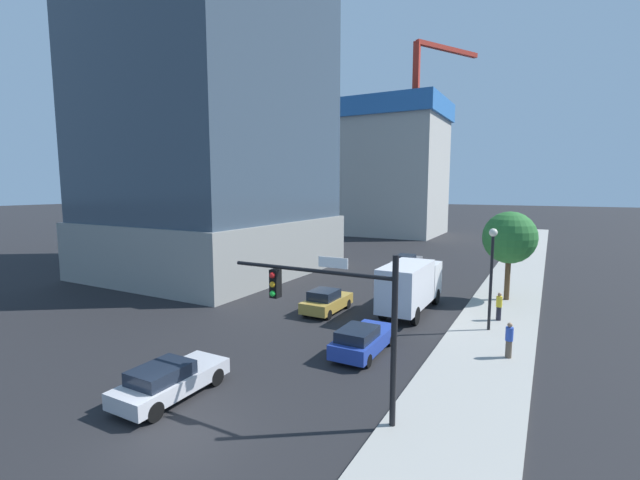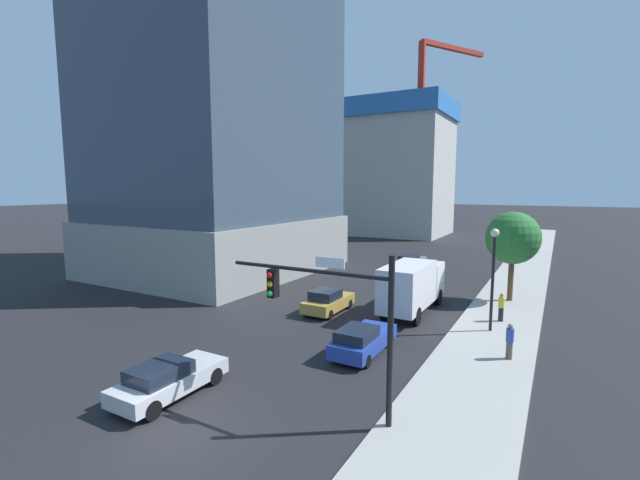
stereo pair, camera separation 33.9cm
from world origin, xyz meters
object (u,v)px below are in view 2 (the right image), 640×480
street_tree (513,238)px  box_truck (412,284)px  traffic_light_pole (331,304)px  pedestrian_yellow_shirt (501,307)px  car_blue (362,340)px  construction_building (400,161)px  pedestrian_blue_shirt (510,341)px  street_lamp (493,264)px  car_silver (168,379)px  car_gold (328,301)px  car_gray (410,262)px

street_tree → box_truck: size_ratio=0.84×
traffic_light_pole → pedestrian_yellow_shirt: traffic_light_pole is taller
car_blue → pedestrian_yellow_shirt: pedestrian_yellow_shirt is taller
construction_building → pedestrian_blue_shirt: 55.24m
street_lamp → pedestrian_yellow_shirt: size_ratio=3.38×
pedestrian_yellow_shirt → pedestrian_blue_shirt: bearing=-80.0°
street_lamp → box_truck: 5.49m
car_silver → pedestrian_blue_shirt: (10.88, 9.90, 0.28)m
construction_building → pedestrian_blue_shirt: size_ratio=18.11×
pedestrian_yellow_shirt → box_truck: bearing=-174.3°
box_truck → construction_building: bearing=110.0°
car_gold → box_truck: 5.42m
box_truck → pedestrian_blue_shirt: 8.15m
street_tree → box_truck: bearing=-131.3°
construction_building → box_truck: 48.03m
construction_building → car_blue: 55.40m
car_gold → car_gray: (-0.00, 16.98, -0.04)m
traffic_light_pole → car_silver: (-5.89, -1.97, -3.25)m
construction_building → car_gold: construction_building is taller
street_tree → box_truck: 8.19m
car_gold → traffic_light_pole: bearing=-61.2°
traffic_light_pole → street_lamp: 12.18m
box_truck → car_gray: bearing=107.9°
box_truck → car_blue: bearing=-90.0°
street_tree → car_gray: 13.65m
car_silver → pedestrian_yellow_shirt: 18.51m
construction_building → street_lamp: size_ratio=5.35×
street_lamp → car_silver: size_ratio=1.25×
street_tree → pedestrian_yellow_shirt: size_ratio=3.72×
car_gray → pedestrian_yellow_shirt: (9.86, -14.00, 0.30)m
construction_building → car_blue: size_ratio=6.85×
car_gold → car_silver: bearing=-90.0°
construction_building → street_tree: 44.39m
car_blue → car_gray: (-4.70, 22.21, -0.02)m
car_gold → box_truck: box_truck is taller
car_blue → traffic_light_pole: bearing=-77.7°
car_gray → box_truck: (4.70, -14.52, 1.16)m
car_gray → street_tree: bearing=-41.5°
traffic_light_pole → car_gray: size_ratio=1.34×
street_tree → car_blue: street_tree is taller
car_silver → pedestrian_yellow_shirt: (9.86, 15.66, 0.28)m
car_silver → car_blue: 8.81m
street_lamp → car_blue: bearing=-128.5°
car_blue → pedestrian_yellow_shirt: 9.71m
pedestrian_yellow_shirt → traffic_light_pole: bearing=-106.2°
traffic_light_pole → car_blue: traffic_light_pole is taller
car_gold → car_blue: bearing=-48.1°
pedestrian_blue_shirt → pedestrian_yellow_shirt: 5.85m
car_gold → pedestrian_blue_shirt: bearing=-14.4°
box_truck → pedestrian_blue_shirt: box_truck is taller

